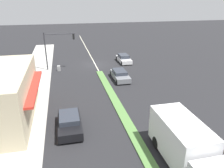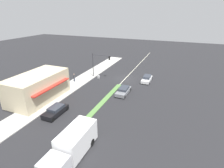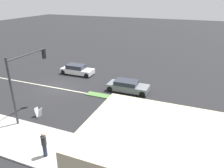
# 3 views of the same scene
# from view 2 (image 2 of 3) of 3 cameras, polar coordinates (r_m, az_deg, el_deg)

# --- Properties ---
(ground_plane) EXTENTS (160.00, 160.00, 0.00)m
(ground_plane) POSITION_cam_2_polar(r_m,az_deg,el_deg) (26.23, -8.32, -11.35)
(ground_plane) COLOR #232326
(sidewalk_right) EXTENTS (4.00, 73.00, 0.12)m
(sidewalk_right) POSITION_cam_2_polar(r_m,az_deg,el_deg) (30.94, -23.51, -7.38)
(sidewalk_right) COLOR #B2AFA8
(sidewalk_right) RESTS_ON ground
(median_strip) EXTENTS (0.90, 46.00, 0.10)m
(median_strip) POSITION_cam_2_polar(r_m,az_deg,el_deg) (20.84, -21.89, -23.52)
(median_strip) COLOR #568442
(median_strip) RESTS_ON ground
(lane_marking_center) EXTENTS (0.16, 60.00, 0.01)m
(lane_marking_center) POSITION_cam_2_polar(r_m,az_deg,el_deg) (40.96, 4.33, 1.74)
(lane_marking_center) COLOR beige
(lane_marking_center) RESTS_ON ground
(building_corner_store) EXTENTS (6.22, 10.65, 4.52)m
(building_corner_store) POSITION_cam_2_polar(r_m,az_deg,el_deg) (33.08, -22.93, -0.85)
(building_corner_store) COLOR #C6B793
(building_corner_store) RESTS_ON sidewalk_right
(traffic_signal_main) EXTENTS (4.59, 0.34, 5.60)m
(traffic_signal_main) POSITION_cam_2_polar(r_m,az_deg,el_deg) (40.62, -4.49, 7.34)
(traffic_signal_main) COLOR #333338
(traffic_signal_main) RESTS_ON sidewalk_right
(pedestrian) EXTENTS (0.34, 0.34, 1.77)m
(pedestrian) POSITION_cam_2_polar(r_m,az_deg,el_deg) (39.55, -12.22, 2.13)
(pedestrian) COLOR #282D42
(pedestrian) RESTS_ON sidewalk_right
(warning_aframe_sign) EXTENTS (0.45, 0.53, 0.84)m
(warning_aframe_sign) POSITION_cam_2_polar(r_m,az_deg,el_deg) (40.91, -4.51, 2.34)
(warning_aframe_sign) COLOR silver
(warning_aframe_sign) RESTS_ON ground
(delivery_truck) EXTENTS (2.44, 7.50, 2.87)m
(delivery_truck) POSITION_cam_2_polar(r_m,az_deg,el_deg) (20.01, -12.77, -18.89)
(delivery_truck) COLOR silver
(delivery_truck) RESTS_ON ground
(van_white) EXTENTS (1.76, 4.34, 1.30)m
(van_white) POSITION_cam_2_polar(r_m,az_deg,el_deg) (39.84, 11.31, 1.69)
(van_white) COLOR silver
(van_white) RESTS_ON ground
(suv_grey) EXTENTS (1.87, 4.48, 1.25)m
(suv_grey) POSITION_cam_2_polar(r_m,az_deg,el_deg) (33.25, 3.75, -2.23)
(suv_grey) COLOR slate
(suv_grey) RESTS_ON ground
(suv_black) EXTENTS (1.92, 4.23, 1.30)m
(suv_black) POSITION_cam_2_polar(r_m,az_deg,el_deg) (28.10, -17.94, -8.29)
(suv_black) COLOR black
(suv_black) RESTS_ON ground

